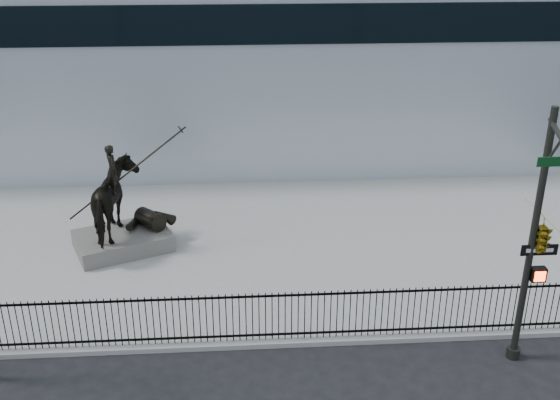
{
  "coord_description": "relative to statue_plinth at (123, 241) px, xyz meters",
  "views": [
    {
      "loc": [
        -0.28,
        -13.95,
        11.01
      ],
      "look_at": [
        1.05,
        6.0,
        2.31
      ],
      "focal_mm": 42.0,
      "sensor_mm": 36.0,
      "label": 1
    }
  ],
  "objects": [
    {
      "name": "plaza",
      "position": [
        4.45,
        -0.02,
        -0.37
      ],
      "size": [
        30.0,
        12.0,
        0.15
      ],
      "primitive_type": "cube",
      "color": "#999996",
      "rests_on": "ground"
    },
    {
      "name": "picket_fence",
      "position": [
        4.45,
        -5.77,
        0.45
      ],
      "size": [
        22.1,
        0.1,
        1.5
      ],
      "color": "black",
      "rests_on": "plaza"
    },
    {
      "name": "building",
      "position": [
        4.45,
        12.98,
        4.05
      ],
      "size": [
        44.0,
        14.0,
        9.0
      ],
      "primitive_type": "cube",
      "color": "silver",
      "rests_on": "ground"
    },
    {
      "name": "ground",
      "position": [
        4.45,
        -7.02,
        -0.45
      ],
      "size": [
        120.0,
        120.0,
        0.0
      ],
      "primitive_type": "plane",
      "color": "black",
      "rests_on": "ground"
    },
    {
      "name": "statue_plinth",
      "position": [
        0.0,
        0.0,
        0.0
      ],
      "size": [
        3.78,
        3.24,
        0.6
      ],
      "primitive_type": "cube",
      "rotation": [
        0.0,
        0.0,
        0.39
      ],
      "color": "#585651",
      "rests_on": "plaza"
    },
    {
      "name": "equestrian_statue",
      "position": [
        0.06,
        0.02,
        1.55
      ],
      "size": [
        3.79,
        3.15,
        3.46
      ],
      "rotation": [
        0.0,
        0.0,
        0.39
      ],
      "color": "black",
      "rests_on": "statue_plinth"
    }
  ]
}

